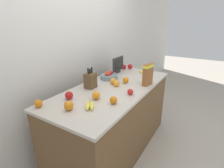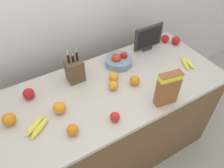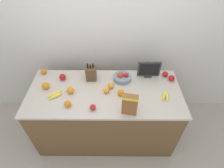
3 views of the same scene
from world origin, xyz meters
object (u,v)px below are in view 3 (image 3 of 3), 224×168
object	(u,v)px
cereal_box	(130,104)
fruit_bowl	(122,77)
knife_block	(91,74)
apple_near_bananas	(93,107)
apple_front	(63,77)
orange_front_left	(121,93)
orange_by_cereal	(46,86)
small_monitor	(149,70)
apple_rightmost	(172,78)
orange_front_right	(44,71)
orange_back_center	(68,104)
orange_mid_left	(106,90)
apple_rear	(165,74)
orange_near_bowl	(111,86)
banana_bunch_left	(166,96)
banana_bunch_right	(55,95)
orange_mid_right	(70,90)

from	to	relation	value
cereal_box	fruit_bowl	bearing A→B (deg)	106.16
knife_block	apple_near_bananas	world-z (taller)	knife_block
apple_front	orange_front_left	xyz separation A→B (m)	(0.74, -0.27, -0.00)
knife_block	orange_by_cereal	bearing A→B (deg)	-161.94
small_monitor	apple_rightmost	bearing A→B (deg)	-11.96
apple_near_bananas	orange_front_right	size ratio (longest dim) A/B	0.91
orange_by_cereal	orange_back_center	bearing A→B (deg)	-40.87
apple_front	orange_mid_left	xyz separation A→B (m)	(0.57, -0.23, -0.00)
apple_near_bananas	apple_front	size ratio (longest dim) A/B	0.81
orange_mid_left	apple_rightmost	bearing A→B (deg)	14.94
fruit_bowl	orange_by_cereal	size ratio (longest dim) A/B	2.66
apple_rear	orange_near_bowl	bearing A→B (deg)	-162.76
banana_bunch_left	knife_block	bearing A→B (deg)	160.85
fruit_bowl	banana_bunch_right	distance (m)	0.85
orange_near_bowl	orange_front_left	distance (m)	0.17
orange_front_left	orange_near_bowl	bearing A→B (deg)	135.12
fruit_bowl	apple_near_bananas	bearing A→B (deg)	-124.32
apple_rightmost	orange_front_left	size ratio (longest dim) A/B	1.01
fruit_bowl	orange_front_right	distance (m)	1.05
fruit_bowl	orange_back_center	distance (m)	0.76
apple_front	apple_rear	world-z (taller)	apple_front
apple_rightmost	apple_rear	bearing A→B (deg)	128.55
cereal_box	banana_bunch_right	size ratio (longest dim) A/B	1.49
apple_near_bananas	apple_rear	xyz separation A→B (m)	(0.90, 0.55, 0.00)
banana_bunch_right	apple_rear	world-z (taller)	apple_rear
orange_mid_left	orange_front_right	bearing A→B (deg)	157.60
cereal_box	apple_rear	xyz separation A→B (m)	(0.51, 0.60, -0.11)
cereal_box	orange_by_cereal	world-z (taller)	cereal_box
banana_bunch_left	orange_front_left	distance (m)	0.52
orange_front_right	small_monitor	bearing A→B (deg)	-2.76
orange_near_bowl	orange_mid_right	bearing A→B (deg)	-169.83
cereal_box	apple_front	distance (m)	0.98
small_monitor	banana_bunch_right	xyz separation A→B (m)	(-1.13, -0.34, -0.11)
small_monitor	apple_front	size ratio (longest dim) A/B	3.44
cereal_box	apple_rightmost	bearing A→B (deg)	52.54
small_monitor	orange_mid_right	xyz separation A→B (m)	(-0.96, -0.29, -0.09)
apple_near_bananas	apple_front	xyz separation A→B (m)	(-0.43, 0.49, 0.01)
cereal_box	orange_mid_left	bearing A→B (deg)	140.17
banana_bunch_left	orange_mid_right	distance (m)	1.12
apple_rear	orange_back_center	bearing A→B (deg)	-156.62
orange_front_left	orange_mid_left	bearing A→B (deg)	167.42
orange_mid_left	orange_near_bowl	distance (m)	0.09
apple_rightmost	orange_mid_right	xyz separation A→B (m)	(-1.25, -0.23, 0.00)
orange_near_bowl	banana_bunch_right	bearing A→B (deg)	-167.72
banana_bunch_left	orange_back_center	bearing A→B (deg)	-172.64
fruit_bowl	orange_back_center	xyz separation A→B (m)	(-0.61, -0.45, -0.00)
apple_front	apple_rightmost	bearing A→B (deg)	-0.47
apple_front	orange_near_bowl	distance (m)	0.64
orange_mid_right	small_monitor	bearing A→B (deg)	16.70
fruit_bowl	orange_by_cereal	xyz separation A→B (m)	(-0.93, -0.17, 0.01)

